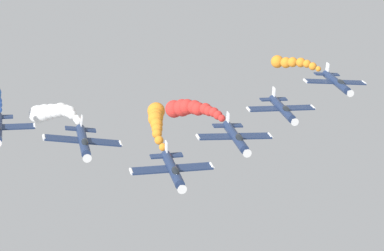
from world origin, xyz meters
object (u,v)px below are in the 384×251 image
(airplane_right_inner, at_px, (83,141))
(airplane_trailing, at_px, (337,82))
(airplane_left_outer, at_px, (282,109))
(airplane_left_inner, at_px, (236,137))
(airplane_lead, at_px, (173,169))

(airplane_right_inner, relative_size, airplane_trailing, 1.00)
(airplane_right_inner, distance_m, airplane_left_outer, 29.47)
(airplane_trailing, bearing_deg, airplane_right_inner, 24.37)
(airplane_right_inner, bearing_deg, airplane_left_outer, -160.72)
(airplane_left_inner, height_order, airplane_trailing, airplane_trailing)
(airplane_left_inner, distance_m, airplane_trailing, 26.86)
(airplane_lead, xyz_separation_m, airplane_left_inner, (-9.36, -8.29, 0.13))
(airplane_left_outer, bearing_deg, airplane_left_inner, 48.35)
(airplane_left_outer, distance_m, airplane_trailing, 13.18)
(airplane_left_inner, relative_size, airplane_trailing, 1.00)
(airplane_left_inner, height_order, airplane_right_inner, airplane_right_inner)
(airplane_right_inner, relative_size, airplane_left_outer, 1.00)
(airplane_right_inner, bearing_deg, airplane_lead, 135.94)
(airplane_left_inner, xyz_separation_m, airplane_left_outer, (-9.21, -10.36, -0.38))
(airplane_lead, bearing_deg, airplane_trailing, -137.97)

